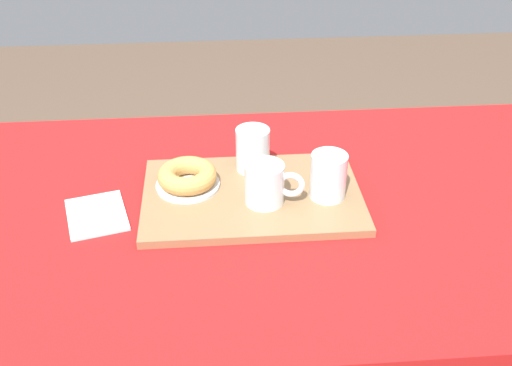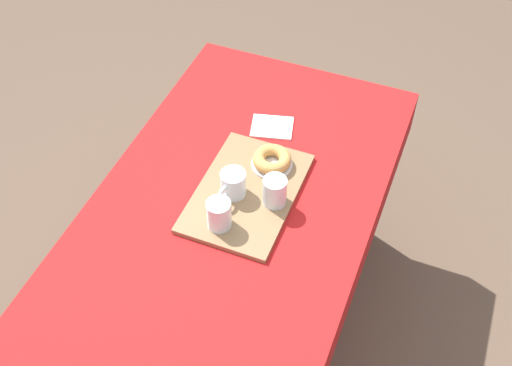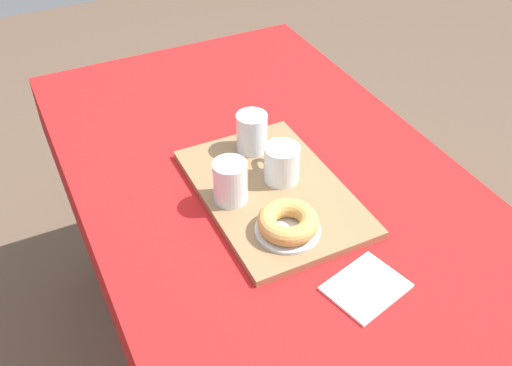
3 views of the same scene
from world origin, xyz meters
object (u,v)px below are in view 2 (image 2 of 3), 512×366
at_px(serving_tray, 247,193).
at_px(water_glass_far, 275,192).
at_px(water_glass_near, 220,215).
at_px(donut_plate_left, 272,164).
at_px(paper_napkin, 272,127).
at_px(dining_table, 235,225).
at_px(sugar_donut_left, 272,159).
at_px(tea_mug_left, 233,184).

height_order(serving_tray, water_glass_far, water_glass_far).
bearing_deg(serving_tray, water_glass_far, -95.41).
relative_size(water_glass_near, donut_plate_left, 0.71).
bearing_deg(paper_napkin, dining_table, -178.37).
height_order(donut_plate_left, sugar_donut_left, sugar_donut_left).
xyz_separation_m(tea_mug_left, paper_napkin, (0.33, -0.00, -0.05)).
relative_size(tea_mug_left, water_glass_near, 1.25).
relative_size(dining_table, paper_napkin, 10.28).
distance_m(donut_plate_left, sugar_donut_left, 0.02).
height_order(water_glass_far, sugar_donut_left, water_glass_far).
relative_size(serving_tray, water_glass_far, 4.71).
relative_size(serving_tray, paper_napkin, 3.19).
relative_size(serving_tray, sugar_donut_left, 3.62).
xyz_separation_m(tea_mug_left, water_glass_far, (0.02, -0.13, 0.00)).
height_order(dining_table, sugar_donut_left, sugar_donut_left).
height_order(dining_table, water_glass_near, water_glass_near).
bearing_deg(donut_plate_left, sugar_donut_left, 0.00).
bearing_deg(serving_tray, sugar_donut_left, -14.14).
bearing_deg(water_glass_near, tea_mug_left, 6.55).
xyz_separation_m(dining_table, water_glass_far, (0.04, -0.12, 0.17)).
relative_size(dining_table, sugar_donut_left, 11.67).
height_order(water_glass_near, paper_napkin, water_glass_near).
bearing_deg(serving_tray, tea_mug_left, 125.09).
height_order(tea_mug_left, donut_plate_left, tea_mug_left).
relative_size(water_glass_near, sugar_donut_left, 0.77).
height_order(tea_mug_left, water_glass_near, water_glass_near).
relative_size(dining_table, donut_plate_left, 10.82).
bearing_deg(water_glass_near, paper_napkin, 1.71).
height_order(serving_tray, donut_plate_left, donut_plate_left).
bearing_deg(tea_mug_left, dining_table, -152.41).
relative_size(serving_tray, water_glass_near, 4.71).
bearing_deg(sugar_donut_left, water_glass_near, 169.30).
bearing_deg(donut_plate_left, paper_napkin, 20.41).
distance_m(dining_table, tea_mug_left, 0.17).
relative_size(tea_mug_left, sugar_donut_left, 0.96).
distance_m(dining_table, water_glass_far, 0.21).
height_order(dining_table, tea_mug_left, tea_mug_left).
xyz_separation_m(water_glass_far, paper_napkin, (0.31, 0.13, -0.05)).
height_order(tea_mug_left, paper_napkin, tea_mug_left).
relative_size(water_glass_near, paper_napkin, 0.68).
distance_m(tea_mug_left, donut_plate_left, 0.17).
bearing_deg(serving_tray, dining_table, 152.08).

